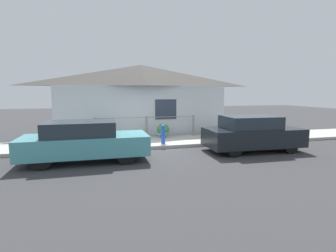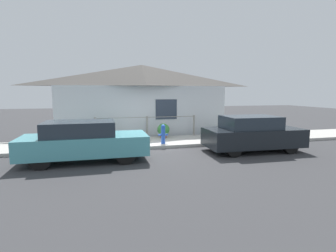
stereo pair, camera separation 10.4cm
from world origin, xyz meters
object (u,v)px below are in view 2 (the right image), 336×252
object	(u,v)px
potted_plant_near_hydrant	(163,130)
potted_plant_by_fence	(105,131)
car_right	(252,134)
potted_plant_corner	(221,129)
fire_hydrant	(163,134)
car_left	(84,141)

from	to	relation	value
potted_plant_near_hydrant	potted_plant_by_fence	world-z (taller)	potted_plant_by_fence
car_right	potted_plant_near_hydrant	size ratio (longest dim) A/B	5.45
potted_plant_near_hydrant	car_right	bearing A→B (deg)	-46.65
car_right	potted_plant_corner	world-z (taller)	car_right
fire_hydrant	potted_plant_near_hydrant	xyz separation A→B (m)	(0.32, 1.37, -0.05)
car_left	potted_plant_by_fence	distance (m)	3.27
car_right	potted_plant_corner	size ratio (longest dim) A/B	7.45
potted_plant_by_fence	potted_plant_corner	world-z (taller)	potted_plant_by_fence
car_right	fire_hydrant	bearing A→B (deg)	153.36
fire_hydrant	potted_plant_near_hydrant	bearing A→B (deg)	76.76
car_left	potted_plant_corner	bearing A→B (deg)	26.01
fire_hydrant	potted_plant_corner	size ratio (longest dim) A/B	1.62
car_right	potted_plant_near_hydrant	distance (m)	4.19
fire_hydrant	potted_plant_by_fence	distance (m)	2.82
car_left	car_right	xyz separation A→B (m)	(6.29, 0.00, 0.00)
car_right	fire_hydrant	distance (m)	3.61
car_left	fire_hydrant	distance (m)	3.52
car_left	potted_plant_corner	size ratio (longest dim) A/B	8.10
potted_plant_by_fence	fire_hydrant	bearing A→B (deg)	-32.30
potted_plant_near_hydrant	fire_hydrant	bearing A→B (deg)	-103.24
car_right	potted_plant_near_hydrant	xyz separation A→B (m)	(-2.88, 3.05, -0.18)
potted_plant_by_fence	potted_plant_near_hydrant	bearing A→B (deg)	-2.95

